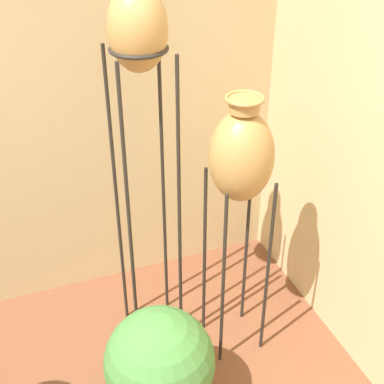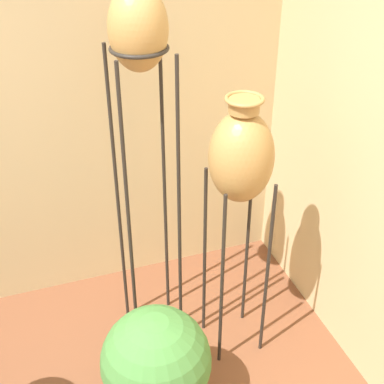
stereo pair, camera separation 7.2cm
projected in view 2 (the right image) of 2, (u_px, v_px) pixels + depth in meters
name	position (u px, v px, depth m)	size (l,w,h in m)	color
vase_stand_tall	(139.00, 43.00, 2.47)	(0.30, 0.30, 2.20)	#28231E
vase_stand_medium	(241.00, 160.00, 2.67)	(0.33, 0.33, 1.61)	#28231E
potted_plant	(156.00, 365.00, 2.70)	(0.56, 0.56, 0.70)	olive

